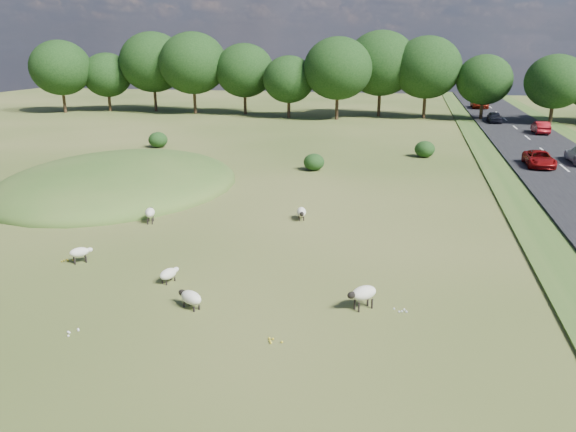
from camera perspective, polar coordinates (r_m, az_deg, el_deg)
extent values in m
plane|color=#2E4816|center=(44.96, 1.92, 4.69)|extent=(160.00, 160.00, 0.00)
ellipsoid|color=#33561E|center=(41.60, -16.71, 2.99)|extent=(16.00, 20.00, 4.00)
cube|color=black|center=(55.34, 24.90, 5.57)|extent=(8.00, 150.00, 0.25)
cylinder|color=black|center=(91.66, -21.80, 10.91)|extent=(0.44, 0.44, 3.77)
ellipsoid|color=black|center=(91.39, -22.12, 13.78)|extent=(8.81, 8.81, 7.93)
cylinder|color=black|center=(91.96, -17.69, 11.12)|extent=(0.44, 0.44, 3.12)
ellipsoid|color=black|center=(91.72, -17.90, 13.48)|extent=(7.28, 7.28, 6.55)
cylinder|color=black|center=(89.62, -13.34, 11.67)|extent=(0.44, 0.44, 4.21)
ellipsoid|color=black|center=(89.35, -13.57, 14.95)|extent=(9.83, 9.83, 8.84)
cylinder|color=black|center=(85.13, -9.46, 11.63)|extent=(0.44, 0.44, 4.18)
ellipsoid|color=black|center=(84.85, -9.63, 15.07)|extent=(9.75, 9.75, 8.78)
cylinder|color=black|center=(83.35, -4.38, 11.50)|extent=(0.44, 0.44, 3.61)
ellipsoid|color=black|center=(83.07, -4.45, 14.53)|extent=(8.41, 8.41, 7.57)
cylinder|color=black|center=(78.88, 0.08, 11.04)|extent=(0.44, 0.44, 3.02)
ellipsoid|color=black|center=(78.60, 0.08, 13.71)|extent=(7.04, 7.04, 6.34)
cylinder|color=black|center=(77.24, 4.99, 11.18)|extent=(0.44, 0.44, 3.90)
ellipsoid|color=black|center=(76.92, 5.08, 14.71)|extent=(9.09, 9.09, 8.18)
cylinder|color=black|center=(81.59, 9.25, 11.44)|extent=(0.44, 0.44, 4.22)
ellipsoid|color=black|center=(81.30, 9.42, 15.06)|extent=(9.85, 9.85, 8.86)
cylinder|color=black|center=(80.53, 13.69, 11.02)|extent=(0.44, 0.44, 3.94)
ellipsoid|color=black|center=(80.23, 13.93, 14.44)|extent=(9.20, 9.20, 8.28)
cylinder|color=black|center=(80.11, 19.06, 10.25)|extent=(0.44, 0.44, 3.09)
ellipsoid|color=black|center=(79.83, 19.32, 12.93)|extent=(7.20, 7.20, 6.48)
cylinder|color=black|center=(77.92, 25.17, 9.44)|extent=(0.44, 0.44, 3.12)
ellipsoid|color=black|center=(77.63, 25.53, 12.22)|extent=(7.29, 7.29, 6.56)
ellipsoid|color=black|center=(44.71, 2.65, 5.49)|extent=(1.64, 1.64, 1.34)
ellipsoid|color=black|center=(51.58, 13.72, 6.62)|extent=(1.78, 1.78, 1.46)
ellipsoid|color=black|center=(56.59, -13.07, 7.55)|extent=(1.84, 1.84, 1.50)
ellipsoid|color=beige|center=(23.92, -12.07, -5.77)|extent=(0.71, 0.97, 0.44)
ellipsoid|color=silver|center=(24.23, -11.32, -5.36)|extent=(0.29, 0.33, 0.22)
cylinder|color=black|center=(24.28, -11.81, -6.19)|extent=(0.06, 0.06, 0.16)
cylinder|color=black|center=(24.14, -11.43, -6.30)|extent=(0.06, 0.06, 0.16)
cylinder|color=black|center=(23.94, -12.63, -6.58)|extent=(0.06, 0.06, 0.16)
cylinder|color=black|center=(23.80, -12.25, -6.70)|extent=(0.06, 0.06, 0.16)
ellipsoid|color=beige|center=(21.48, -9.81, -8.17)|extent=(1.12, 0.94, 0.51)
ellipsoid|color=black|center=(21.85, -10.71, -7.67)|extent=(0.40, 0.37, 0.25)
cylinder|color=black|center=(21.76, -10.50, -8.87)|extent=(0.07, 0.07, 0.19)
cylinder|color=black|center=(21.90, -9.99, -8.67)|extent=(0.07, 0.07, 0.19)
cylinder|color=black|center=(21.35, -9.53, -9.34)|extent=(0.07, 0.07, 0.19)
cylinder|color=black|center=(21.49, -9.02, -9.14)|extent=(0.07, 0.07, 0.19)
ellipsoid|color=beige|center=(21.23, 7.71, -7.75)|extent=(1.15, 1.12, 0.54)
ellipsoid|color=black|center=(20.90, 6.47, -8.00)|extent=(0.42, 0.42, 0.27)
cylinder|color=black|center=(21.16, 7.21, -9.19)|extent=(0.08, 0.08, 0.38)
cylinder|color=black|center=(21.35, 6.79, -8.93)|extent=(0.08, 0.08, 0.38)
cylinder|color=black|center=(21.50, 8.54, -8.80)|extent=(0.08, 0.08, 0.38)
cylinder|color=black|center=(21.69, 8.10, -8.55)|extent=(0.08, 0.08, 0.38)
ellipsoid|color=beige|center=(31.84, 1.37, 0.42)|extent=(0.75, 1.09, 0.51)
ellipsoid|color=black|center=(31.31, 1.41, 0.20)|extent=(0.31, 0.37, 0.26)
cylinder|color=black|center=(31.67, 1.61, -0.33)|extent=(0.07, 0.07, 0.19)
cylinder|color=black|center=(31.66, 1.16, -0.34)|extent=(0.07, 0.07, 0.19)
cylinder|color=black|center=(32.22, 1.56, -0.03)|extent=(0.07, 0.07, 0.19)
cylinder|color=black|center=(32.21, 1.12, -0.03)|extent=(0.07, 0.07, 0.19)
ellipsoid|color=beige|center=(27.11, -20.44, -3.46)|extent=(0.92, 0.89, 0.43)
ellipsoid|color=silver|center=(27.16, -19.51, -3.26)|extent=(0.34, 0.34, 0.22)
cylinder|color=black|center=(27.36, -19.90, -4.04)|extent=(0.06, 0.06, 0.31)
cylinder|color=black|center=(27.17, -19.82, -4.18)|extent=(0.06, 0.06, 0.31)
cylinder|color=black|center=(27.30, -20.91, -4.20)|extent=(0.06, 0.06, 0.31)
cylinder|color=black|center=(27.10, -20.83, -4.34)|extent=(0.06, 0.06, 0.31)
ellipsoid|color=beige|center=(32.07, -13.85, 0.34)|extent=(0.81, 1.09, 0.50)
ellipsoid|color=black|center=(32.57, -13.76, 0.66)|extent=(0.33, 0.38, 0.25)
cylinder|color=black|center=(32.48, -13.96, -0.24)|extent=(0.07, 0.07, 0.35)
cylinder|color=black|center=(32.45, -13.53, -0.23)|extent=(0.07, 0.07, 0.35)
cylinder|color=black|center=(31.94, -14.07, -0.54)|extent=(0.07, 0.07, 0.35)
cylinder|color=black|center=(31.91, -13.64, -0.52)|extent=(0.07, 0.07, 0.35)
imported|color=maroon|center=(49.29, 24.17, 5.33)|extent=(2.04, 4.42, 1.23)
imported|color=black|center=(76.55, 20.24, 9.40)|extent=(1.58, 3.93, 1.34)
imported|color=maroon|center=(68.72, 24.28, 8.22)|extent=(1.41, 4.05, 1.33)
imported|color=maroon|center=(94.28, 18.90, 10.77)|extent=(2.40, 5.20, 1.45)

